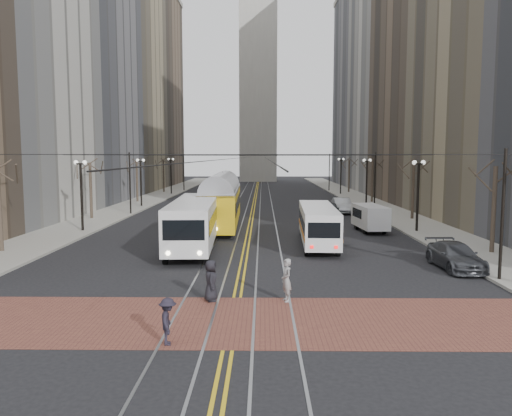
{
  "coord_description": "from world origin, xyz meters",
  "views": [
    {
      "loc": [
        1.13,
        -22.43,
        6.24
      ],
      "look_at": [
        0.71,
        8.45,
        3.0
      ],
      "focal_mm": 35.0,
      "sensor_mm": 36.0,
      "label": 1
    }
  ],
  "objects_px": {
    "streetcar": "(222,206)",
    "pedestrian_d": "(168,321)",
    "clock_tower": "(258,33)",
    "sedan_silver": "(342,206)",
    "rear_bus": "(318,226)",
    "pedestrian_b": "(286,280)",
    "transit_bus": "(195,224)",
    "cargo_van": "(370,219)",
    "sedan_grey": "(330,210)",
    "pedestrian_a": "(211,280)",
    "sedan_parked": "(455,256)"
  },
  "relations": [
    {
      "from": "transit_bus",
      "to": "streetcar",
      "type": "xyz_separation_m",
      "value": [
        1.0,
        10.34,
        0.19
      ]
    },
    {
      "from": "transit_bus",
      "to": "pedestrian_a",
      "type": "height_order",
      "value": "transit_bus"
    },
    {
      "from": "pedestrian_b",
      "to": "sedan_parked",
      "type": "bearing_deg",
      "value": 107.39
    },
    {
      "from": "cargo_van",
      "to": "pedestrian_a",
      "type": "bearing_deg",
      "value": -123.84
    },
    {
      "from": "transit_bus",
      "to": "sedan_silver",
      "type": "relative_size",
      "value": 2.6
    },
    {
      "from": "rear_bus",
      "to": "pedestrian_b",
      "type": "distance_m",
      "value": 14.03
    },
    {
      "from": "clock_tower",
      "to": "sedan_silver",
      "type": "height_order",
      "value": "clock_tower"
    },
    {
      "from": "cargo_van",
      "to": "transit_bus",
      "type": "bearing_deg",
      "value": -156.06
    },
    {
      "from": "transit_bus",
      "to": "pedestrian_a",
      "type": "xyz_separation_m",
      "value": [
        2.4,
        -12.59,
        -0.72
      ]
    },
    {
      "from": "sedan_parked",
      "to": "sedan_silver",
      "type": "bearing_deg",
      "value": 92.16
    },
    {
      "from": "rear_bus",
      "to": "sedan_grey",
      "type": "relative_size",
      "value": 2.29
    },
    {
      "from": "transit_bus",
      "to": "streetcar",
      "type": "bearing_deg",
      "value": 82.04
    },
    {
      "from": "streetcar",
      "to": "pedestrian_d",
      "type": "distance_m",
      "value": 27.96
    },
    {
      "from": "pedestrian_b",
      "to": "cargo_van",
      "type": "bearing_deg",
      "value": 142.52
    },
    {
      "from": "pedestrian_a",
      "to": "rear_bus",
      "type": "bearing_deg",
      "value": -29.77
    },
    {
      "from": "sedan_silver",
      "to": "pedestrian_b",
      "type": "relative_size",
      "value": 2.71
    },
    {
      "from": "sedan_grey",
      "to": "pedestrian_a",
      "type": "bearing_deg",
      "value": -101.21
    },
    {
      "from": "cargo_van",
      "to": "pedestrian_b",
      "type": "xyz_separation_m",
      "value": [
        -7.85,
        -20.0,
        -0.15
      ]
    },
    {
      "from": "pedestrian_b",
      "to": "pedestrian_d",
      "type": "xyz_separation_m",
      "value": [
        -4.15,
        -5.0,
        -0.14
      ]
    },
    {
      "from": "cargo_van",
      "to": "sedan_silver",
      "type": "height_order",
      "value": "cargo_van"
    },
    {
      "from": "cargo_van",
      "to": "pedestrian_d",
      "type": "bearing_deg",
      "value": -120.47
    },
    {
      "from": "sedan_parked",
      "to": "pedestrian_d",
      "type": "relative_size",
      "value": 3.14
    },
    {
      "from": "transit_bus",
      "to": "pedestrian_d",
      "type": "height_order",
      "value": "transit_bus"
    },
    {
      "from": "transit_bus",
      "to": "streetcar",
      "type": "relative_size",
      "value": 0.85
    },
    {
      "from": "streetcar",
      "to": "cargo_van",
      "type": "bearing_deg",
      "value": -14.46
    },
    {
      "from": "clock_tower",
      "to": "rear_bus",
      "type": "bearing_deg",
      "value": -86.81
    },
    {
      "from": "cargo_van",
      "to": "pedestrian_a",
      "type": "relative_size",
      "value": 2.75
    },
    {
      "from": "streetcar",
      "to": "pedestrian_d",
      "type": "height_order",
      "value": "streetcar"
    },
    {
      "from": "pedestrian_d",
      "to": "sedan_grey",
      "type": "bearing_deg",
      "value": -25.52
    },
    {
      "from": "clock_tower",
      "to": "sedan_grey",
      "type": "bearing_deg",
      "value": -83.82
    },
    {
      "from": "rear_bus",
      "to": "sedan_parked",
      "type": "height_order",
      "value": "rear_bus"
    },
    {
      "from": "rear_bus",
      "to": "cargo_van",
      "type": "xyz_separation_m",
      "value": [
        5.0,
        6.26,
        -0.27
      ]
    },
    {
      "from": "sedan_grey",
      "to": "pedestrian_d",
      "type": "distance_m",
      "value": 36.07
    },
    {
      "from": "rear_bus",
      "to": "transit_bus",
      "type": "bearing_deg",
      "value": -170.09
    },
    {
      "from": "streetcar",
      "to": "pedestrian_b",
      "type": "distance_m",
      "value": 23.42
    },
    {
      "from": "transit_bus",
      "to": "sedan_grey",
      "type": "height_order",
      "value": "transit_bus"
    },
    {
      "from": "cargo_van",
      "to": "pedestrian_a",
      "type": "height_order",
      "value": "cargo_van"
    },
    {
      "from": "sedan_silver",
      "to": "pedestrian_b",
      "type": "bearing_deg",
      "value": -102.37
    },
    {
      "from": "clock_tower",
      "to": "pedestrian_d",
      "type": "relative_size",
      "value": 41.96
    },
    {
      "from": "sedan_grey",
      "to": "pedestrian_a",
      "type": "relative_size",
      "value": 2.53
    },
    {
      "from": "transit_bus",
      "to": "pedestrian_b",
      "type": "height_order",
      "value": "transit_bus"
    },
    {
      "from": "sedan_parked",
      "to": "rear_bus",
      "type": "bearing_deg",
      "value": 130.62
    },
    {
      "from": "clock_tower",
      "to": "pedestrian_b",
      "type": "bearing_deg",
      "value": -88.81
    },
    {
      "from": "sedan_parked",
      "to": "pedestrian_b",
      "type": "xyz_separation_m",
      "value": [
        -9.65,
        -6.37,
        0.22
      ]
    },
    {
      "from": "sedan_parked",
      "to": "pedestrian_b",
      "type": "distance_m",
      "value": 11.57
    },
    {
      "from": "clock_tower",
      "to": "pedestrian_a",
      "type": "relative_size",
      "value": 36.91
    },
    {
      "from": "pedestrian_d",
      "to": "cargo_van",
      "type": "bearing_deg",
      "value": -35.08
    },
    {
      "from": "transit_bus",
      "to": "sedan_grey",
      "type": "xyz_separation_m",
      "value": [
        11.49,
        17.07,
        -0.85
      ]
    },
    {
      "from": "sedan_silver",
      "to": "pedestrian_a",
      "type": "distance_m",
      "value": 35.1
    },
    {
      "from": "sedan_parked",
      "to": "pedestrian_b",
      "type": "relative_size",
      "value": 2.67
    }
  ]
}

